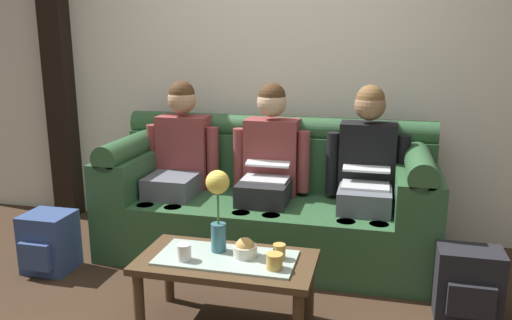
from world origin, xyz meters
name	(u,v)px	position (x,y,z in m)	size (l,w,h in m)	color
back_wall_patterned	(284,48)	(0.00, 1.70, 1.45)	(6.00, 0.12, 2.90)	silver
timber_pillar	(57,47)	(-1.89, 1.58, 1.45)	(0.20, 0.20, 2.90)	black
couch	(269,203)	(0.00, 1.17, 0.37)	(2.29, 0.88, 0.96)	#2D5633
person_left	(179,159)	(-0.68, 1.17, 0.66)	(0.56, 0.67, 1.22)	#595B66
person_middle	(269,164)	(0.00, 1.17, 0.66)	(0.56, 0.67, 1.22)	#232326
person_right	(366,170)	(0.68, 1.17, 0.66)	(0.56, 0.67, 1.22)	#595B66
coffee_table	(226,268)	(0.00, 0.13, 0.34)	(0.93, 0.49, 0.41)	#47331E
flower_vase	(218,201)	(-0.06, 0.19, 0.69)	(0.13, 0.13, 0.45)	#336672
snack_bowl	(245,249)	(0.09, 0.16, 0.45)	(0.13, 0.13, 0.10)	silver
cup_near_left	(279,252)	(0.27, 0.17, 0.45)	(0.07, 0.07, 0.08)	gold
cup_near_right	(274,261)	(0.27, 0.05, 0.45)	(0.08, 0.08, 0.08)	gold
cup_far_center	(184,252)	(-0.20, 0.04, 0.45)	(0.07, 0.07, 0.09)	white
backpack_right	(468,284)	(1.27, 0.54, 0.20)	(0.35, 0.27, 0.40)	black
backpack_left	(49,242)	(-1.36, 0.52, 0.20)	(0.31, 0.32, 0.40)	#33477A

